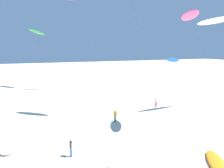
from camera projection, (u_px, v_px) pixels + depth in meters
flying_kite_3 at (173, 60)px, 60.26m from camera, size 6.33×11.44×7.57m
flying_kite_5 at (36, 32)px, 56.51m from camera, size 4.13×9.42×14.60m
flying_kite_6 at (189, 16)px, 27.09m from camera, size 3.14×9.30×14.02m
flying_kite_7 at (217, 20)px, 35.19m from camera, size 7.98×3.53×14.88m
grounded_kite_0 at (7, 148)px, 22.92m from camera, size 1.82×3.49×0.41m
grounded_kite_1 at (217, 163)px, 19.81m from camera, size 4.00×5.14×0.38m
person_near_right at (71, 147)px, 21.33m from camera, size 0.22×0.51×1.66m
person_mid_field at (115, 115)px, 31.25m from camera, size 0.34×0.43×1.74m
person_far_watcher at (156, 101)px, 39.42m from camera, size 0.50×0.26×1.61m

